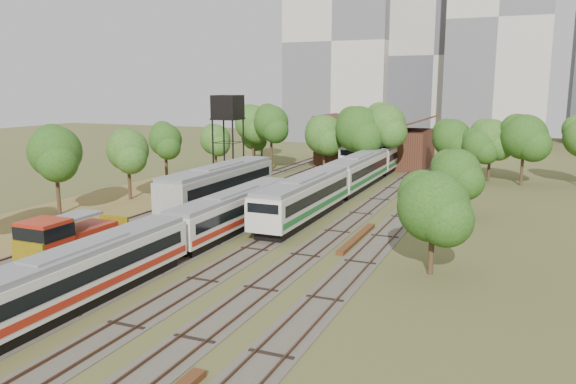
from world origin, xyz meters
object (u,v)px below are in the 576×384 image
at_px(railcar_red_set, 172,237).
at_px(railcar_green_set, 358,171).
at_px(shunter_locomotive, 66,241).
at_px(water_tower, 228,110).

xyz_separation_m(railcar_red_set, railcar_green_set, (4.00, 32.12, 0.29)).
xyz_separation_m(shunter_locomotive, water_tower, (-4.95, 31.50, 7.48)).
height_order(railcar_red_set, shunter_locomotive, shunter_locomotive).
relative_size(railcar_red_set, shunter_locomotive, 4.27).
distance_m(railcar_red_set, shunter_locomotive, 6.94).
bearing_deg(railcar_red_set, shunter_locomotive, -149.84).
bearing_deg(railcar_green_set, shunter_locomotive, -105.69).
distance_m(railcar_green_set, water_tower, 17.06).
xyz_separation_m(railcar_red_set, shunter_locomotive, (-6.00, -3.49, -0.08)).
bearing_deg(railcar_red_set, railcar_green_set, 82.90).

